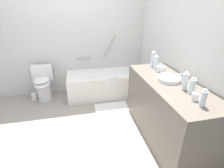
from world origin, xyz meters
TOP-DOWN VIEW (x-y plane):
  - ground_plane at (0.00, 0.00)m, footprint 4.14×4.14m
  - wall_back_tiled at (0.00, 1.44)m, footprint 3.54×0.10m
  - wall_right_mirror at (1.62, 0.00)m, footprint 0.10×3.17m
  - bathtub at (0.69, 1.03)m, footprint 1.68×0.71m
  - toilet at (-0.63, 1.10)m, footprint 0.40×0.52m
  - vanity_counter at (1.26, -0.40)m, footprint 0.63×1.55m
  - sink_basin at (1.25, -0.35)m, footprint 0.31×0.31m
  - sink_faucet at (1.43, -0.35)m, footprint 0.12×0.15m
  - water_bottle_0 at (1.28, -0.62)m, footprint 0.06×0.06m
  - water_bottle_1 at (1.29, 0.13)m, footprint 0.07×0.07m
  - water_bottle_2 at (1.29, 0.23)m, footprint 0.07×0.07m
  - water_bottle_3 at (1.30, -0.72)m, footprint 0.07×0.07m
  - water_bottle_4 at (1.23, -0.98)m, footprint 0.06×0.06m
  - drinking_glass_0 at (1.30, -0.08)m, footprint 0.07×0.07m
  - drinking_glass_1 at (1.27, -0.01)m, footprint 0.07×0.07m
  - drinking_glass_2 at (1.23, -0.87)m, footprint 0.07×0.07m
  - bath_mat at (0.65, 0.46)m, footprint 0.64×0.38m
  - toilet_paper_roll at (-0.86, 1.12)m, footprint 0.11×0.11m

SIDE VIEW (x-z plane):
  - ground_plane at x=0.00m, z-range 0.00..0.00m
  - bath_mat at x=0.65m, z-range 0.00..0.01m
  - toilet_paper_roll at x=-0.86m, z-range 0.00..0.14m
  - bathtub at x=0.69m, z-range -0.35..0.88m
  - toilet at x=-0.63m, z-range 0.00..0.71m
  - vanity_counter at x=1.26m, z-range 0.00..0.86m
  - sink_basin at x=1.25m, z-range 0.86..0.91m
  - sink_faucet at x=1.43m, z-range 0.86..0.94m
  - drinking_glass_2 at x=1.23m, z-range 0.86..0.94m
  - drinking_glass_1 at x=1.27m, z-range 0.86..0.95m
  - drinking_glass_0 at x=1.30m, z-range 0.86..0.97m
  - water_bottle_4 at x=1.23m, z-range 0.85..1.04m
  - water_bottle_3 at x=1.30m, z-range 0.85..1.04m
  - water_bottle_0 at x=1.28m, z-range 0.85..1.07m
  - water_bottle_1 at x=1.29m, z-range 0.85..1.07m
  - water_bottle_2 at x=1.29m, z-range 0.85..1.11m
  - wall_back_tiled at x=0.00m, z-range 0.00..2.59m
  - wall_right_mirror at x=1.62m, z-range 0.00..2.59m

